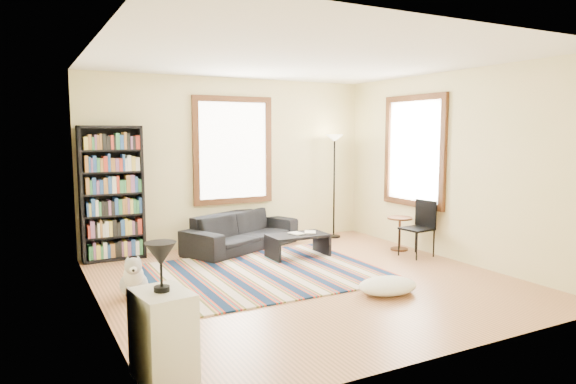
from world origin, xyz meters
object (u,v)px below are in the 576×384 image
bookshelf (112,193)px  white_cabinet (163,336)px  side_table (399,234)px  folding_chair (417,229)px  sofa (242,231)px  floor_lamp (334,187)px  coffee_table (298,246)px  floor_cushion (388,286)px  dog (134,276)px

bookshelf → white_cabinet: bookshelf is taller
side_table → folding_chair: bearing=-96.3°
sofa → folding_chair: folding_chair is taller
folding_chair → floor_lamp: bearing=94.2°
coffee_table → folding_chair: bearing=-25.7°
floor_cushion → white_cabinet: 3.03m
coffee_table → folding_chair: (1.65, -0.79, 0.25)m
sofa → bookshelf: size_ratio=1.02×
bookshelf → folding_chair: (4.15, -1.98, -0.57)m
bookshelf → coffee_table: size_ratio=2.22×
folding_chair → coffee_table: bearing=148.1°
folding_chair → floor_cushion: bearing=-147.6°
folding_chair → white_cabinet: (-4.45, -2.13, -0.08)m
side_table → dog: bearing=-174.4°
floor_cushion → folding_chair: bearing=38.7°
bookshelf → dog: (-0.10, -1.95, -0.75)m
bookshelf → floor_lamp: (3.81, -0.17, -0.07)m
coffee_table → dog: dog is taller
floor_lamp → white_cabinet: size_ratio=2.66×
folding_chair → bookshelf: bearing=148.2°
floor_cushion → floor_lamp: bearing=68.2°
coffee_table → dog: (-2.60, -0.76, 0.07)m
folding_chair → sofa: bearing=135.6°
bookshelf → side_table: size_ratio=3.70×
sofa → coffee_table: bearing=-84.4°
sofa → side_table: size_ratio=3.76×
floor_lamp → folding_chair: size_ratio=2.16×
coffee_table → side_table: bearing=-11.3°
floor_cushion → white_cabinet: bearing=-163.1°
coffee_table → floor_lamp: 1.83m
folding_chair → dog: folding_chair is taller
white_cabinet → floor_cushion: bearing=8.5°
dog → side_table: bearing=16.2°
side_table → white_cabinet: (-4.50, -2.58, 0.08)m
floor_lamp → side_table: 1.56m
white_cabinet → side_table: bearing=21.4°
side_table → dog: size_ratio=1.08×
bookshelf → floor_cushion: bookshelf is taller
bookshelf → dog: size_ratio=4.00×
sofa → folding_chair: bearing=-62.6°
side_table → dog: (-4.30, -0.42, -0.02)m
white_cabinet → dog: size_ratio=1.40×
bookshelf → floor_lamp: bearing=-2.6°
sofa → side_table: (2.23, -1.26, -0.03)m
bookshelf → coffee_table: bookshelf is taller
floor_cushion → folding_chair: (1.56, 1.25, 0.34)m
sofa → white_cabinet: size_ratio=2.90×
floor_lamp → bookshelf: bearing=177.4°
sofa → side_table: 2.56m
floor_lamp → sofa: bearing=-176.9°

